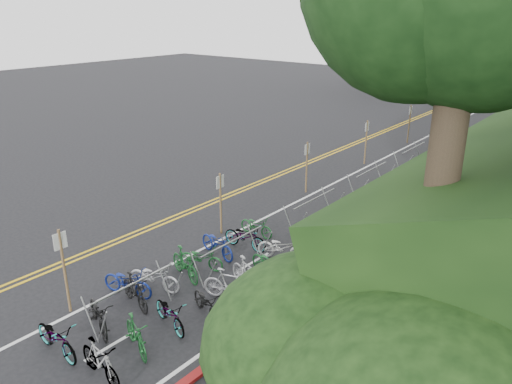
# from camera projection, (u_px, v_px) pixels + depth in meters

# --- Properties ---
(ground) EXTENTS (120.00, 120.00, 0.00)m
(ground) POSITION_uv_depth(u_px,v_px,m) (105.00, 278.00, 16.50)
(ground) COLOR black
(ground) RESTS_ON ground
(road_markings) EXTENTS (7.47, 80.00, 0.01)m
(road_markings) POSITION_uv_depth(u_px,v_px,m) (296.00, 197.00, 23.47)
(road_markings) COLOR gold
(road_markings) RESTS_ON ground
(red_curb) EXTENTS (0.25, 28.00, 0.10)m
(red_curb) POSITION_uv_depth(u_px,v_px,m) (415.00, 210.00, 21.84)
(red_curb) COLOR maroon
(red_curb) RESTS_ON ground
(bike_rack_front) EXTENTS (1.17, 2.78, 1.24)m
(bike_rack_front) POSITION_uv_depth(u_px,v_px,m) (135.00, 294.00, 13.96)
(bike_rack_front) COLOR gray
(bike_rack_front) RESTS_ON ground
(bike_racks_rest) EXTENTS (1.14, 23.00, 1.17)m
(bike_racks_rest) POSITION_uv_depth(u_px,v_px,m) (371.00, 175.00, 23.88)
(bike_racks_rest) COLOR gray
(bike_racks_rest) RESTS_ON ground
(signpost_near) EXTENTS (0.08, 0.40, 2.64)m
(signpost_near) POSITION_uv_depth(u_px,v_px,m) (64.00, 266.00, 14.20)
(signpost_near) COLOR brown
(signpost_near) RESTS_ON ground
(signposts_rest) EXTENTS (0.08, 18.40, 2.50)m
(signposts_rest) POSITION_uv_depth(u_px,v_px,m) (339.00, 151.00, 25.83)
(signposts_rest) COLOR brown
(signposts_rest) RESTS_ON ground
(bike_front) EXTENTS (1.05, 1.89, 0.94)m
(bike_front) POSITION_uv_depth(u_px,v_px,m) (128.00, 282.00, 15.38)
(bike_front) COLOR navy
(bike_front) RESTS_ON ground
(bike_valet) EXTENTS (3.41, 10.49, 1.06)m
(bike_valet) POSITION_uv_depth(u_px,v_px,m) (194.00, 279.00, 15.53)
(bike_valet) COLOR slate
(bike_valet) RESTS_ON ground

